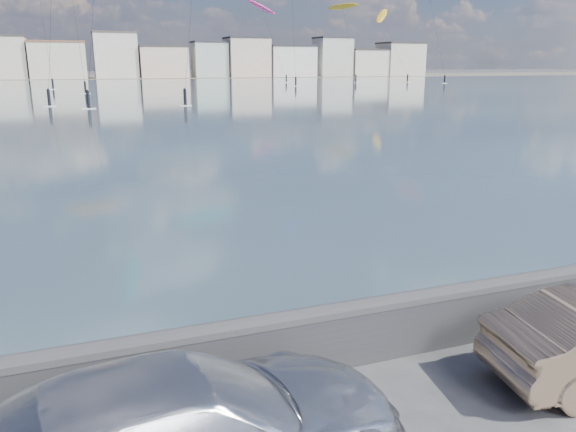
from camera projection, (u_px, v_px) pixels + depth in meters
name	position (u px, v px, depth m)	size (l,w,h in m)	color
bay_water	(89.00, 94.00, 88.87)	(500.00, 177.00, 0.00)	#2F4151
far_shore_strip	(80.00, 77.00, 186.92)	(500.00, 60.00, 0.00)	#4C473D
seawall	(256.00, 347.00, 8.47)	(400.00, 0.36, 1.08)	#28282B
far_buildings	(83.00, 58.00, 173.12)	(240.79, 13.26, 14.60)	#B2B7C6
kitesurfer_1	(262.00, 9.00, 143.72)	(7.88, 14.84, 20.70)	#E5338C
kitesurfer_5	(343.00, 8.00, 143.18)	(7.44, 15.93, 19.80)	#BF8C19
kitesurfer_8	(382.00, 17.00, 149.23)	(6.64, 17.49, 19.34)	#BF8C19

